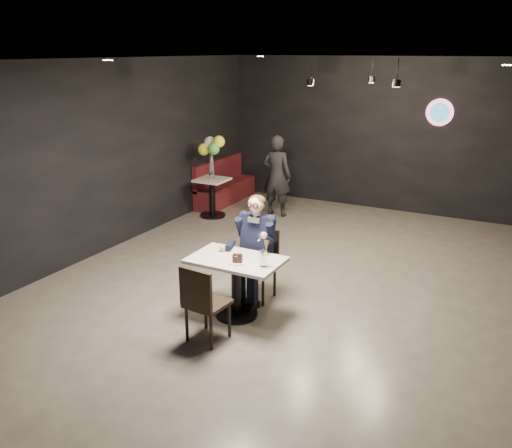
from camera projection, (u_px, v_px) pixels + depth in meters
The scene contains 17 objects.
floor at pixel (304, 293), 7.27m from camera, with size 9.00×9.00×0.00m, color slate.
wall_sign at pixel (440, 112), 10.07m from camera, with size 0.50×0.06×0.50m, color pink, non-canonical shape.
pendant_lights at pixel (361, 66), 8.07m from camera, with size 1.40×1.20×0.36m, color black.
main_table at pixel (236, 287), 6.55m from camera, with size 1.10×0.70×0.75m, color white.
chair_far at pixel (257, 266), 6.99m from camera, with size 0.42×0.46×0.92m, color black.
chair_near at pixel (208, 302), 5.99m from camera, with size 0.42×0.46×0.92m, color black.
seated_man at pixel (257, 247), 6.91m from camera, with size 0.60×0.80×1.44m, color black.
dessert_plate at pixel (236, 262), 6.32m from camera, with size 0.24×0.24×0.01m, color white.
cake_slice at pixel (238, 259), 6.30m from camera, with size 0.11×0.09×0.08m, color black.
mint_leaf at pixel (236, 256), 6.26m from camera, with size 0.07×0.04×0.01m, color green.
sundae_glass at pixel (263, 258), 6.18m from camera, with size 0.08×0.08×0.19m, color silver.
wafer_cone at pixel (267, 246), 6.15m from camera, with size 0.06×0.06×0.13m, color tan.
booth_bench at pixel (225, 181), 11.45m from camera, with size 0.45×1.82×0.91m, color #490F1D.
side_table at pixel (212, 198), 10.51m from camera, with size 0.57×0.57×0.72m, color white.
balloon_vase at pixel (212, 175), 10.36m from camera, with size 0.10×0.10×0.15m, color silver.
balloon_bunch at pixel (211, 153), 10.23m from camera, with size 0.41×0.41×0.68m, color #FFFE35.
passerby at pixel (277, 176), 10.45m from camera, with size 0.58×0.38×1.58m, color black.
Camera 1 is at (2.50, -6.17, 3.13)m, focal length 38.00 mm.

